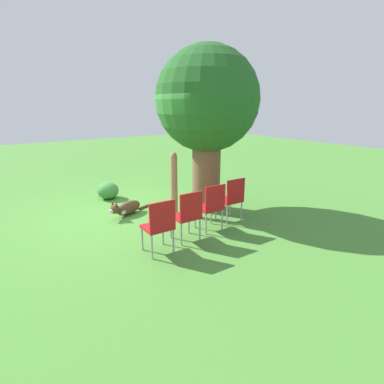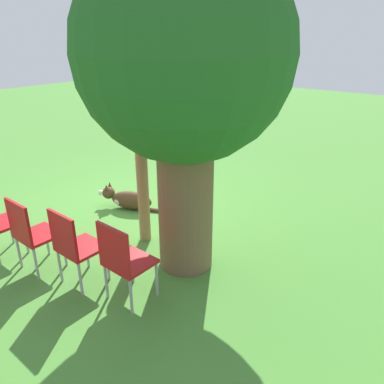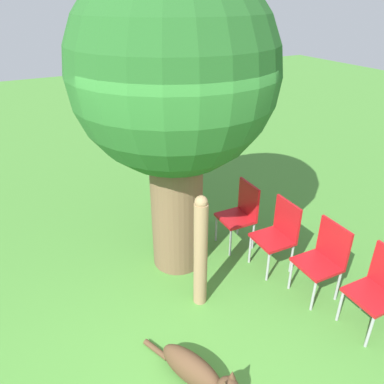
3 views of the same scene
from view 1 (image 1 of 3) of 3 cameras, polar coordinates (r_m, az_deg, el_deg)
name	(u,v)px [view 1 (image 1 of 3)]	position (r m, az deg, el deg)	size (l,w,h in m)	color
ground_plane	(134,214)	(6.71, -11.06, -4.08)	(30.00, 30.00, 0.00)	#478433
oak_tree	(207,104)	(6.54, 2.90, 16.35)	(2.18, 2.18, 3.50)	brown
dog	(126,208)	(6.61, -12.44, -3.04)	(0.52, 1.10, 0.40)	#513823
fence_post	(174,183)	(6.39, -3.46, 1.64)	(0.15, 0.15, 1.36)	#937551
red_chair_0	(160,224)	(4.74, -6.20, -6.01)	(0.43, 0.45, 0.91)	#B21419
red_chair_1	(188,213)	(5.14, -0.80, -4.07)	(0.43, 0.45, 0.91)	#B21419
red_chair_2	(212,205)	(5.59, 3.75, -2.40)	(0.43, 0.45, 0.91)	#B21419
red_chair_3	(232,197)	(6.07, 7.60, -0.98)	(0.43, 0.45, 0.91)	#B21419
low_shrub	(108,191)	(7.86, -15.71, 0.27)	(0.53, 0.53, 0.42)	#3D843D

